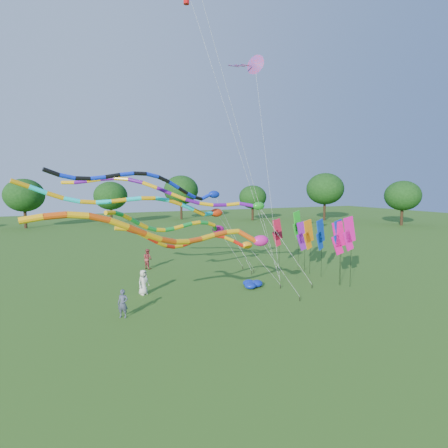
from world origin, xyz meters
name	(u,v)px	position (x,y,z in m)	size (l,w,h in m)	color
ground	(282,305)	(0.00, 0.00, 0.00)	(160.00, 160.00, 0.00)	#2A5C18
tree_ring	(326,209)	(4.58, 1.63, 5.65)	(118.26, 116.27, 9.58)	#382314
tube_kite_red	(204,241)	(-4.15, 2.34, 3.89)	(11.43, 2.31, 5.70)	black
tube_kite_orange	(193,234)	(-6.06, -1.02, 4.85)	(14.91, 2.80, 6.86)	black
tube_kite_purple	(183,195)	(-4.36, 5.64, 6.63)	(15.60, 6.81, 8.52)	black
tube_kite_blue	(165,186)	(-5.84, 4.86, 7.22)	(14.73, 4.52, 8.76)	black
tube_kite_cyan	(153,204)	(-6.08, 7.12, 5.96)	(16.95, 1.69, 8.23)	black
tube_kite_green	(185,226)	(-3.75, 7.00, 4.37)	(11.82, 5.20, 6.33)	black
delta_kite_high_c	(255,64)	(1.80, 6.86, 16.33)	(3.21, 3.86, 17.18)	black
banner_pole_red	(277,233)	(5.29, 8.80, 3.14)	(1.16, 0.22, 4.40)	black
banner_pole_blue_a	(339,237)	(6.27, 2.20, 3.59)	(1.15, 0.33, 4.86)	black
banner_pole_magenta_a	(338,238)	(6.15, 2.09, 3.50)	(1.14, 0.38, 4.76)	black
banner_pole_orange	(308,235)	(6.35, 5.82, 3.29)	(1.16, 0.26, 4.55)	black
banner_pole_green	(297,225)	(6.54, 7.64, 3.87)	(1.13, 0.43, 5.14)	black
banner_pole_blue_b	(320,235)	(6.61, 4.64, 3.41)	(1.13, 0.43, 4.67)	black
banner_pole_violet	(302,236)	(6.44, 6.74, 3.06)	(1.15, 0.31, 4.32)	black
banner_pole_magenta_b	(349,234)	(6.53, 1.44, 3.87)	(1.16, 0.11, 5.14)	black
blue_nylon_heap	(252,283)	(0.37, 4.44, 0.26)	(1.52, 1.48, 0.57)	#0C23A2
person_a	(143,282)	(-7.16, 5.77, 0.84)	(0.82, 0.53, 1.68)	beige
person_b	(123,304)	(-9.17, 1.90, 0.79)	(0.58, 0.38, 1.58)	#404459
person_c	(148,259)	(-5.12, 13.29, 0.88)	(0.86, 0.67, 1.76)	#973737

